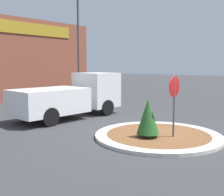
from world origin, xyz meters
TOP-DOWN VIEW (x-y plane):
  - ground_plane at (0.00, 0.00)m, footprint 120.00×120.00m
  - traffic_island at (0.00, 0.00)m, footprint 4.77×4.77m
  - stop_sign at (0.03, -0.62)m, footprint 0.74×0.07m
  - island_shrub at (-0.63, 0.06)m, footprint 0.82×0.82m
  - utility_truck at (0.73, 5.55)m, footprint 6.02×2.51m
  - light_pole at (5.40, 9.87)m, footprint 0.70×0.30m

SIDE VIEW (x-z plane):
  - ground_plane at x=0.00m, z-range 0.00..0.00m
  - traffic_island at x=0.00m, z-range 0.00..0.13m
  - island_shrub at x=-0.63m, z-range 0.19..1.60m
  - utility_truck at x=0.73m, z-range -0.03..2.25m
  - stop_sign at x=0.03m, z-range 0.46..2.80m
  - light_pole at x=5.40m, z-range 0.57..8.26m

